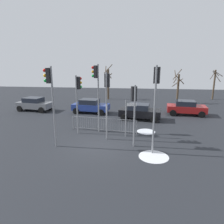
{
  "coord_description": "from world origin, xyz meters",
  "views": [
    {
      "loc": [
        2.42,
        -12.02,
        5.24
      ],
      "look_at": [
        0.57,
        3.32,
        1.44
      ],
      "focal_mm": 32.41,
      "sensor_mm": 36.0,
      "label": 1
    }
  ],
  "objects_px": {
    "traffic_light_mid_left": "(107,91)",
    "car_blue_far": "(91,106)",
    "traffic_light_mid_right": "(134,102)",
    "car_red_near": "(186,107)",
    "traffic_light_rear_left": "(78,91)",
    "bare_tree_right": "(214,83)",
    "bare_tree_centre": "(108,83)",
    "traffic_light_rear_right": "(50,89)",
    "traffic_light_foreground_left": "(97,83)",
    "bare_tree_left": "(178,87)",
    "direction_sign_post": "(127,116)",
    "traffic_light_foreground_right": "(156,90)",
    "car_black_mid": "(140,111)",
    "car_grey_trailing": "(35,104)"
  },
  "relations": [
    {
      "from": "bare_tree_right",
      "to": "bare_tree_centre",
      "type": "bearing_deg",
      "value": -174.31
    },
    {
      "from": "car_red_near",
      "to": "bare_tree_left",
      "type": "bearing_deg",
      "value": 93.49
    },
    {
      "from": "traffic_light_rear_left",
      "to": "traffic_light_foreground_right",
      "type": "bearing_deg",
      "value": 6.98
    },
    {
      "from": "car_red_near",
      "to": "traffic_light_foreground_left",
      "type": "bearing_deg",
      "value": -136.75
    },
    {
      "from": "traffic_light_foreground_left",
      "to": "traffic_light_mid_left",
      "type": "distance_m",
      "value": 1.76
    },
    {
      "from": "traffic_light_mid_right",
      "to": "bare_tree_left",
      "type": "height_order",
      "value": "bare_tree_left"
    },
    {
      "from": "traffic_light_mid_right",
      "to": "traffic_light_rear_right",
      "type": "relative_size",
      "value": 0.78
    },
    {
      "from": "traffic_light_rear_right",
      "to": "direction_sign_post",
      "type": "xyz_separation_m",
      "value": [
        4.53,
        2.35,
        -2.15
      ]
    },
    {
      "from": "traffic_light_rear_left",
      "to": "bare_tree_right",
      "type": "bearing_deg",
      "value": 81.91
    },
    {
      "from": "direction_sign_post",
      "to": "car_grey_trailing",
      "type": "xyz_separation_m",
      "value": [
        -10.58,
        6.88,
        -0.76
      ]
    },
    {
      "from": "traffic_light_rear_left",
      "to": "traffic_light_mid_left",
      "type": "distance_m",
      "value": 2.47
    },
    {
      "from": "car_red_near",
      "to": "car_black_mid",
      "type": "distance_m",
      "value": 5.25
    },
    {
      "from": "traffic_light_mid_right",
      "to": "bare_tree_left",
      "type": "relative_size",
      "value": 0.89
    },
    {
      "from": "car_red_near",
      "to": "bare_tree_right",
      "type": "distance_m",
      "value": 11.43
    },
    {
      "from": "traffic_light_foreground_right",
      "to": "car_blue_far",
      "type": "distance_m",
      "value": 11.24
    },
    {
      "from": "traffic_light_foreground_left",
      "to": "bare_tree_centre",
      "type": "height_order",
      "value": "traffic_light_foreground_left"
    },
    {
      "from": "traffic_light_mid_right",
      "to": "traffic_light_rear_right",
      "type": "bearing_deg",
      "value": 164.19
    },
    {
      "from": "traffic_light_foreground_right",
      "to": "car_blue_far",
      "type": "relative_size",
      "value": 1.29
    },
    {
      "from": "bare_tree_left",
      "to": "bare_tree_centre",
      "type": "distance_m",
      "value": 9.62
    },
    {
      "from": "traffic_light_mid_left",
      "to": "car_red_near",
      "type": "relative_size",
      "value": 1.17
    },
    {
      "from": "traffic_light_mid_left",
      "to": "bare_tree_right",
      "type": "xyz_separation_m",
      "value": [
        12.98,
        17.19,
        -1.07
      ]
    },
    {
      "from": "traffic_light_mid_left",
      "to": "car_blue_far",
      "type": "bearing_deg",
      "value": 119.66
    },
    {
      "from": "traffic_light_mid_right",
      "to": "direction_sign_post",
      "type": "distance_m",
      "value": 2.16
    },
    {
      "from": "traffic_light_foreground_right",
      "to": "bare_tree_centre",
      "type": "height_order",
      "value": "traffic_light_foreground_right"
    },
    {
      "from": "traffic_light_rear_left",
      "to": "traffic_light_mid_left",
      "type": "xyz_separation_m",
      "value": [
        2.28,
        -0.93,
        0.2
      ]
    },
    {
      "from": "direction_sign_post",
      "to": "traffic_light_foreground_right",
      "type": "bearing_deg",
      "value": -62.12
    },
    {
      "from": "traffic_light_foreground_left",
      "to": "bare_tree_right",
      "type": "distance_m",
      "value": 21.13
    },
    {
      "from": "car_red_near",
      "to": "bare_tree_centre",
      "type": "xyz_separation_m",
      "value": [
        -9.17,
        8.13,
        1.65
      ]
    },
    {
      "from": "car_red_near",
      "to": "bare_tree_centre",
      "type": "bearing_deg",
      "value": 144.27
    },
    {
      "from": "traffic_light_foreground_left",
      "to": "traffic_light_rear_left",
      "type": "bearing_deg",
      "value": 124.06
    },
    {
      "from": "traffic_light_rear_left",
      "to": "traffic_light_mid_right",
      "type": "xyz_separation_m",
      "value": [
        4.09,
        -1.94,
        -0.31
      ]
    },
    {
      "from": "direction_sign_post",
      "to": "car_black_mid",
      "type": "height_order",
      "value": "direction_sign_post"
    },
    {
      "from": "car_black_mid",
      "to": "car_grey_trailing",
      "type": "bearing_deg",
      "value": 177.38
    },
    {
      "from": "traffic_light_foreground_right",
      "to": "car_blue_far",
      "type": "height_order",
      "value": "traffic_light_foreground_right"
    },
    {
      "from": "bare_tree_centre",
      "to": "car_red_near",
      "type": "bearing_deg",
      "value": -41.57
    },
    {
      "from": "car_red_near",
      "to": "bare_tree_left",
      "type": "relative_size",
      "value": 0.9
    },
    {
      "from": "traffic_light_foreground_left",
      "to": "bare_tree_centre",
      "type": "bearing_deg",
      "value": 18.02
    },
    {
      "from": "traffic_light_foreground_left",
      "to": "traffic_light_mid_left",
      "type": "height_order",
      "value": "traffic_light_foreground_left"
    },
    {
      "from": "car_red_near",
      "to": "bare_tree_centre",
      "type": "distance_m",
      "value": 12.37
    },
    {
      "from": "traffic_light_foreground_left",
      "to": "traffic_light_rear_right",
      "type": "bearing_deg",
      "value": 158.52
    },
    {
      "from": "direction_sign_post",
      "to": "bare_tree_left",
      "type": "relative_size",
      "value": 0.62
    },
    {
      "from": "car_grey_trailing",
      "to": "bare_tree_centre",
      "type": "relative_size",
      "value": 0.8
    },
    {
      "from": "traffic_light_rear_right",
      "to": "direction_sign_post",
      "type": "relative_size",
      "value": 1.86
    },
    {
      "from": "car_blue_far",
      "to": "car_grey_trailing",
      "type": "relative_size",
      "value": 0.99
    },
    {
      "from": "car_black_mid",
      "to": "bare_tree_left",
      "type": "relative_size",
      "value": 0.91
    },
    {
      "from": "traffic_light_mid_right",
      "to": "car_red_near",
      "type": "bearing_deg",
      "value": 34.43
    },
    {
      "from": "traffic_light_rear_right",
      "to": "bare_tree_right",
      "type": "bearing_deg",
      "value": -35.38
    },
    {
      "from": "traffic_light_mid_right",
      "to": "car_blue_far",
      "type": "xyz_separation_m",
      "value": [
        -4.65,
        8.21,
        -2.12
      ]
    },
    {
      "from": "traffic_light_rear_left",
      "to": "bare_tree_left",
      "type": "relative_size",
      "value": 0.99
    },
    {
      "from": "traffic_light_rear_left",
      "to": "bare_tree_centre",
      "type": "distance_m",
      "value": 14.78
    }
  ]
}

